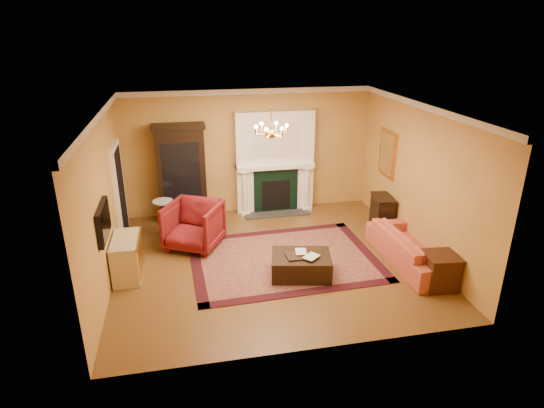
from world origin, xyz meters
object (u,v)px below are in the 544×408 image
object	(u,v)px
pedestal_table	(164,215)
commode	(127,257)
china_cabinet	(182,175)
coral_sofa	(411,243)
leather_ottoman	(301,265)
console_table	(382,213)
wingback_armchair	(193,223)
end_table	(440,272)

from	to	relation	value
pedestal_table	commode	distance (m)	1.84
china_cabinet	coral_sofa	xyz separation A→B (m)	(4.27, -3.15, -0.66)
commode	coral_sofa	bearing A→B (deg)	-6.27
leather_ottoman	commode	bearing A→B (deg)	-179.60
pedestal_table	console_table	distance (m)	4.91
wingback_armchair	coral_sofa	distance (m)	4.39
leather_ottoman	wingback_armchair	bearing A→B (deg)	151.71
china_cabinet	coral_sofa	distance (m)	5.35
pedestal_table	leather_ottoman	distance (m)	3.46
china_cabinet	coral_sofa	bearing A→B (deg)	-37.67
leather_ottoman	console_table	bearing A→B (deg)	47.89
china_cabinet	wingback_armchair	bearing A→B (deg)	-85.07
pedestal_table	coral_sofa	world-z (taller)	coral_sofa
coral_sofa	commode	bearing A→B (deg)	81.46
wingback_armchair	coral_sofa	bearing A→B (deg)	6.37
console_table	leather_ottoman	bearing A→B (deg)	-136.54
commode	console_table	size ratio (longest dim) A/B	1.36
coral_sofa	end_table	size ratio (longest dim) A/B	3.63
china_cabinet	coral_sofa	world-z (taller)	china_cabinet
wingback_armchair	console_table	xyz separation A→B (m)	(4.25, 0.10, -0.16)
china_cabinet	commode	bearing A→B (deg)	-114.46
commode	china_cabinet	bearing A→B (deg)	67.04
end_table	commode	bearing A→B (deg)	164.29
wingback_armchair	console_table	bearing A→B (deg)	28.59
wingback_armchair	commode	distance (m)	1.59
commode	console_table	distance (m)	5.61
pedestal_table	leather_ottoman	xyz separation A→B (m)	(2.51, -2.37, -0.24)
commode	coral_sofa	world-z (taller)	coral_sofa
pedestal_table	commode	xyz separation A→B (m)	(-0.64, -1.72, -0.09)
console_table	end_table	bearing A→B (deg)	-83.72
console_table	coral_sofa	bearing A→B (deg)	-87.63
china_cabinet	leather_ottoman	world-z (taller)	china_cabinet
china_cabinet	leather_ottoman	size ratio (longest dim) A/B	2.02
pedestal_table	coral_sofa	size ratio (longest dim) A/B	0.36
pedestal_table	end_table	distance (m)	5.80
leather_ottoman	pedestal_table	bearing A→B (deg)	148.71
commode	end_table	xyz separation A→B (m)	(5.45, -1.53, -0.07)
leather_ottoman	coral_sofa	bearing A→B (deg)	13.12
wingback_armchair	pedestal_table	xyz separation A→B (m)	(-0.62, 0.76, -0.07)
china_cabinet	console_table	xyz separation A→B (m)	(4.42, -1.48, -0.72)
commode	leather_ottoman	world-z (taller)	commode
china_cabinet	commode	distance (m)	2.85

